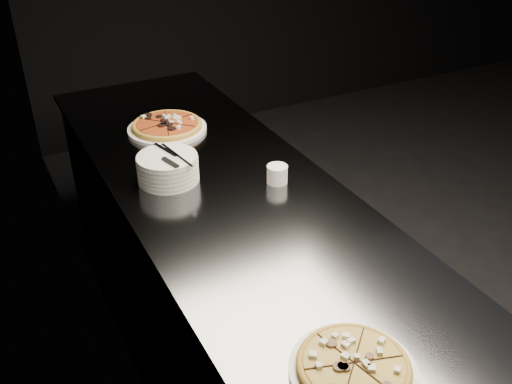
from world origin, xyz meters
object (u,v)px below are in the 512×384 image
cutlery (171,157)px  ramekin (277,174)px  pizza_tomato (167,126)px  counter (234,293)px  pizza_mushroom (353,367)px  plate_stack (168,168)px

cutlery → ramekin: size_ratio=3.12×
pizza_tomato → cutlery: 0.44m
counter → cutlery: size_ratio=10.57×
pizza_mushroom → pizza_tomato: size_ratio=0.92×
pizza_mushroom → pizza_tomato: bearing=86.7°
pizza_mushroom → plate_stack: plate_stack is taller
ramekin → pizza_mushroom: bearing=-108.3°
counter → pizza_tomato: bearing=92.1°
pizza_mushroom → ramekin: (0.28, 0.83, 0.02)m
pizza_tomato → plate_stack: size_ratio=1.65×
pizza_mushroom → cutlery: bearing=92.9°
counter → cutlery: bearing=133.6°
pizza_tomato → cutlery: size_ratio=1.53×
counter → pizza_mushroom: 0.98m
counter → plate_stack: plate_stack is taller
plate_stack → ramekin: (0.34, -0.20, -0.01)m
cutlery → counter: bearing=-60.8°
plate_stack → cutlery: size_ratio=0.93×
counter → plate_stack: (-0.16, 0.18, 0.51)m
pizza_mushroom → plate_stack: (-0.06, 1.03, 0.03)m
counter → pizza_tomato: size_ratio=6.90×
pizza_mushroom → ramekin: ramekin is taller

